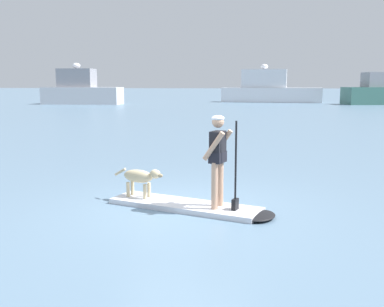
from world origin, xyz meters
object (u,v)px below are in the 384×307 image
paddleboard (195,207)px  moored_boat_outer (81,91)px  dog (140,177)px  moored_boat_far_starboard (269,90)px  person_paddler (219,155)px

paddleboard → moored_boat_outer: (-18.72, 40.91, 1.45)m
dog → moored_boat_far_starboard: 48.63m
dog → moored_boat_outer: 44.19m
paddleboard → moored_boat_far_starboard: 48.95m
dog → moored_boat_outer: moored_boat_outer is taller
dog → moored_boat_far_starboard: (3.69, 48.48, 1.01)m
moored_boat_outer → moored_boat_far_starboard: bearing=20.5°
moored_boat_far_starboard → moored_boat_outer: bearing=-159.5°
person_paddler → moored_boat_far_starboard: (2.09, 49.00, 0.43)m
dog → moored_boat_far_starboard: bearing=85.6°
paddleboard → person_paddler: size_ratio=1.96×
person_paddler → moored_boat_far_starboard: size_ratio=0.14×
person_paddler → dog: size_ratio=1.55×
moored_boat_outer → moored_boat_far_starboard: (21.26, 7.94, 0.01)m
moored_boat_outer → paddleboard: bearing=-65.4°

